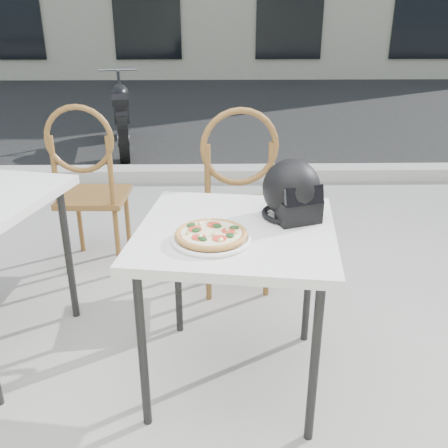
{
  "coord_description": "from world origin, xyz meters",
  "views": [
    {
      "loc": [
        -0.14,
        -1.88,
        1.58
      ],
      "look_at": [
        -0.1,
        -0.08,
        0.81
      ],
      "focal_mm": 40.0,
      "sensor_mm": 36.0,
      "label": 1
    }
  ],
  "objects_px": {
    "pizza": "(211,234)",
    "motorcycle": "(122,116)",
    "cafe_table_main": "(236,242)",
    "helmet": "(292,192)",
    "cafe_chair_side": "(89,180)",
    "plate": "(211,239)",
    "cafe_chair_main": "(236,193)"
  },
  "relations": [
    {
      "from": "cafe_chair_side",
      "to": "motorcycle",
      "type": "xyz_separation_m",
      "value": [
        -0.34,
        3.15,
        -0.21
      ]
    },
    {
      "from": "pizza",
      "to": "motorcycle",
      "type": "relative_size",
      "value": 0.16
    },
    {
      "from": "pizza",
      "to": "cafe_chair_side",
      "type": "xyz_separation_m",
      "value": [
        -0.77,
        1.24,
        -0.18
      ]
    },
    {
      "from": "cafe_table_main",
      "to": "cafe_chair_side",
      "type": "bearing_deg",
      "value": 128.29
    },
    {
      "from": "pizza",
      "to": "cafe_chair_main",
      "type": "distance_m",
      "value": 0.95
    },
    {
      "from": "pizza",
      "to": "helmet",
      "type": "relative_size",
      "value": 0.91
    },
    {
      "from": "cafe_table_main",
      "to": "pizza",
      "type": "distance_m",
      "value": 0.19
    },
    {
      "from": "motorcycle",
      "to": "helmet",
      "type": "bearing_deg",
      "value": -81.08
    },
    {
      "from": "cafe_table_main",
      "to": "motorcycle",
      "type": "relative_size",
      "value": 0.5
    },
    {
      "from": "cafe_chair_side",
      "to": "motorcycle",
      "type": "distance_m",
      "value": 3.17
    },
    {
      "from": "plate",
      "to": "cafe_chair_side",
      "type": "bearing_deg",
      "value": 121.93
    },
    {
      "from": "plate",
      "to": "helmet",
      "type": "bearing_deg",
      "value": 34.94
    },
    {
      "from": "motorcycle",
      "to": "cafe_table_main",
      "type": "bearing_deg",
      "value": -84.48
    },
    {
      "from": "cafe_table_main",
      "to": "plate",
      "type": "xyz_separation_m",
      "value": [
        -0.1,
        -0.13,
        0.08
      ]
    },
    {
      "from": "cafe_chair_main",
      "to": "cafe_chair_side",
      "type": "bearing_deg",
      "value": -25.38
    },
    {
      "from": "pizza",
      "to": "helmet",
      "type": "distance_m",
      "value": 0.42
    },
    {
      "from": "plate",
      "to": "cafe_chair_side",
      "type": "distance_m",
      "value": 1.46
    },
    {
      "from": "cafe_chair_main",
      "to": "cafe_chair_side",
      "type": "xyz_separation_m",
      "value": [
        -0.91,
        0.31,
        -0.02
      ]
    },
    {
      "from": "cafe_chair_main",
      "to": "motorcycle",
      "type": "relative_size",
      "value": 0.62
    },
    {
      "from": "cafe_table_main",
      "to": "plate",
      "type": "relative_size",
      "value": 2.53
    },
    {
      "from": "cafe_chair_main",
      "to": "motorcycle",
      "type": "xyz_separation_m",
      "value": [
        -1.25,
        3.45,
        -0.23
      ]
    },
    {
      "from": "pizza",
      "to": "motorcycle",
      "type": "bearing_deg",
      "value": 104.19
    },
    {
      "from": "helmet",
      "to": "cafe_chair_main",
      "type": "relative_size",
      "value": 0.29
    },
    {
      "from": "cafe_table_main",
      "to": "pizza",
      "type": "relative_size",
      "value": 3.09
    },
    {
      "from": "cafe_table_main",
      "to": "motorcycle",
      "type": "bearing_deg",
      "value": 105.89
    },
    {
      "from": "helmet",
      "to": "cafe_chair_side",
      "type": "bearing_deg",
      "value": 118.6
    },
    {
      "from": "pizza",
      "to": "motorcycle",
      "type": "distance_m",
      "value": 4.54
    },
    {
      "from": "helmet",
      "to": "cafe_chair_side",
      "type": "height_order",
      "value": "cafe_chair_side"
    },
    {
      "from": "pizza",
      "to": "helmet",
      "type": "bearing_deg",
      "value": 34.92
    },
    {
      "from": "pizza",
      "to": "cafe_table_main",
      "type": "bearing_deg",
      "value": 51.8
    },
    {
      "from": "helmet",
      "to": "cafe_chair_side",
      "type": "relative_size",
      "value": 0.29
    },
    {
      "from": "cafe_chair_side",
      "to": "plate",
      "type": "bearing_deg",
      "value": 123.91
    }
  ]
}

